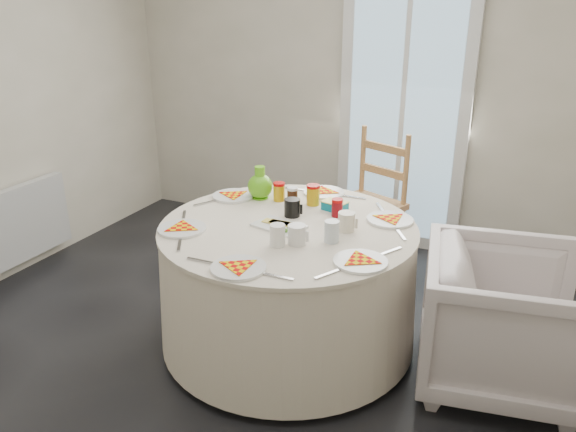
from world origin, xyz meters
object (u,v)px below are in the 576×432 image
at_px(green_pitcher, 260,179).
at_px(radiator, 10,228).
at_px(table, 288,285).
at_px(armchair, 505,318).
at_px(wooden_chair, 365,209).

bearing_deg(green_pitcher, radiator, -174.80).
distance_m(table, armchair, 1.17).
xyz_separation_m(armchair, green_pitcher, (-1.51, 0.21, 0.48)).
bearing_deg(table, wooden_chair, 84.72).
xyz_separation_m(radiator, armchair, (3.30, 0.20, 0.01)).
distance_m(wooden_chair, armchair, 1.45).
bearing_deg(radiator, armchair, 3.45).
xyz_separation_m(table, green_pitcher, (-0.34, 0.33, 0.49)).
relative_size(armchair, green_pitcher, 4.10).
distance_m(armchair, green_pitcher, 1.59).
bearing_deg(radiator, wooden_chair, 27.98).
distance_m(radiator, green_pitcher, 1.91).
bearing_deg(wooden_chair, armchair, -20.56).
bearing_deg(wooden_chair, green_pitcher, -96.95).
xyz_separation_m(wooden_chair, armchair, (1.06, -0.99, -0.08)).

